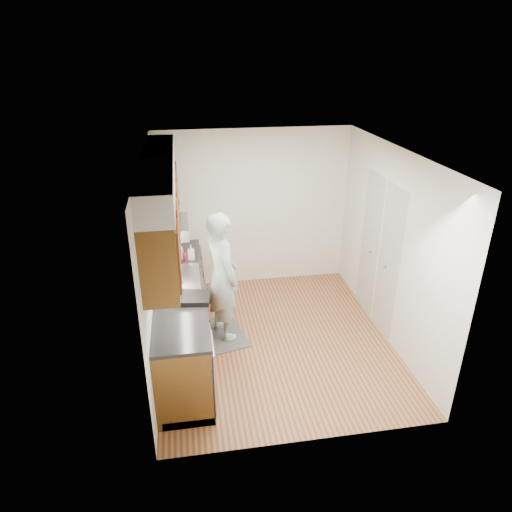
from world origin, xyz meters
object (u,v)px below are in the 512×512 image
Objects in this scene: soda_can at (185,257)px; dish_rack at (193,298)px; soap_bottle_c at (175,252)px; person at (222,268)px; soap_bottle_a at (180,251)px; soap_bottle_b at (191,252)px.

soda_can reaches higher than dish_rack.
dish_rack is at bearing -80.79° from soap_bottle_c.
soap_bottle_c is at bearing 23.09° from person.
person is 12.07× the size of soap_bottle_c.
dish_rack is at bearing 126.57° from person.
person reaches higher than soap_bottle_a.
soap_bottle_b is at bearing -20.97° from soap_bottle_c.
soap_bottle_a is 1.19× the size of soap_bottle_b.
soap_bottle_b reaches higher than dish_rack.
soda_can is at bearing -144.06° from soap_bottle_b.
soda_can is (0.14, -0.14, -0.02)m from soap_bottle_c.
soap_bottle_c is at bearing 107.55° from dish_rack.
soap_bottle_a is 0.12m from soda_can.
dish_rack is at bearing -86.70° from soda_can.
dish_rack is (0.06, -1.08, -0.03)m from soda_can.
dish_rack is at bearing -90.87° from soap_bottle_b.
person is 0.76m from dish_rack.
soap_bottle_a is at bearing -40.22° from soap_bottle_c.
person is 9.82× the size of soap_bottle_b.
soap_bottle_b is 0.11m from soda_can.
soap_bottle_b is 0.54× the size of dish_rack.
soap_bottle_b reaches higher than soda_can.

